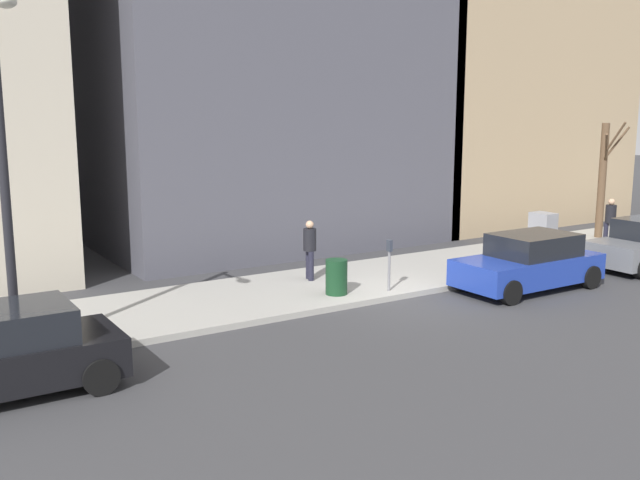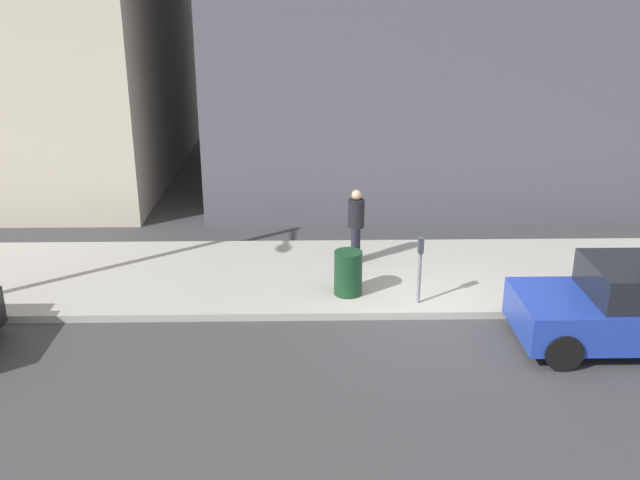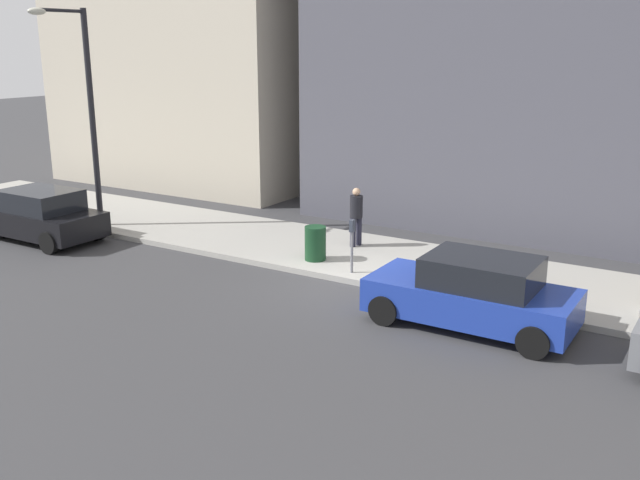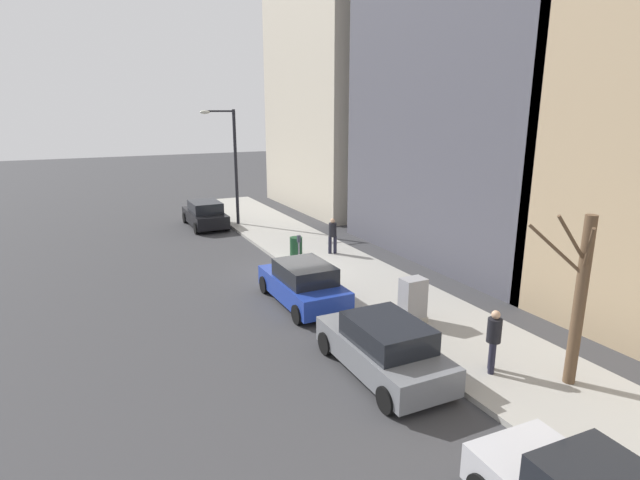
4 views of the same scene
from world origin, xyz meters
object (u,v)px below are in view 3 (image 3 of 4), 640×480
(streetlamp, at_px, (84,101))
(trash_bin, at_px, (315,243))
(parked_car_blue, at_px, (473,293))
(parked_car_black, at_px, (39,215))
(parking_meter, at_px, (352,240))
(pedestrian_midblock, at_px, (356,213))

(streetlamp, relative_size, trash_bin, 7.22)
(parked_car_blue, bearing_deg, parked_car_black, 91.12)
(parked_car_blue, height_order, streetlamp, streetlamp)
(parking_meter, relative_size, pedestrian_midblock, 0.81)
(parked_car_black, distance_m, streetlamp, 3.66)
(parked_car_black, xyz_separation_m, trash_bin, (2.13, -8.34, -0.14))
(pedestrian_midblock, bearing_deg, parked_car_blue, 68.21)
(parked_car_black, xyz_separation_m, parking_meter, (1.68, -9.69, 0.24))
(parked_car_black, bearing_deg, streetlamp, -22.09)
(parked_car_blue, bearing_deg, pedestrian_midblock, 52.68)
(parked_car_black, bearing_deg, trash_bin, -75.52)
(parking_meter, distance_m, trash_bin, 1.47)
(parking_meter, xyz_separation_m, trash_bin, (0.45, 1.35, -0.38))
(pedestrian_midblock, bearing_deg, parked_car_black, -50.20)
(parked_car_black, relative_size, pedestrian_midblock, 2.53)
(parked_car_blue, height_order, trash_bin, parked_car_blue)
(parked_car_blue, distance_m, trash_bin, 5.35)
(pedestrian_midblock, bearing_deg, trash_bin, 6.90)
(parked_car_blue, relative_size, pedestrian_midblock, 2.53)
(streetlamp, bearing_deg, trash_bin, -85.43)
(parking_meter, height_order, streetlamp, streetlamp)
(parked_car_black, height_order, parking_meter, parked_car_black)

